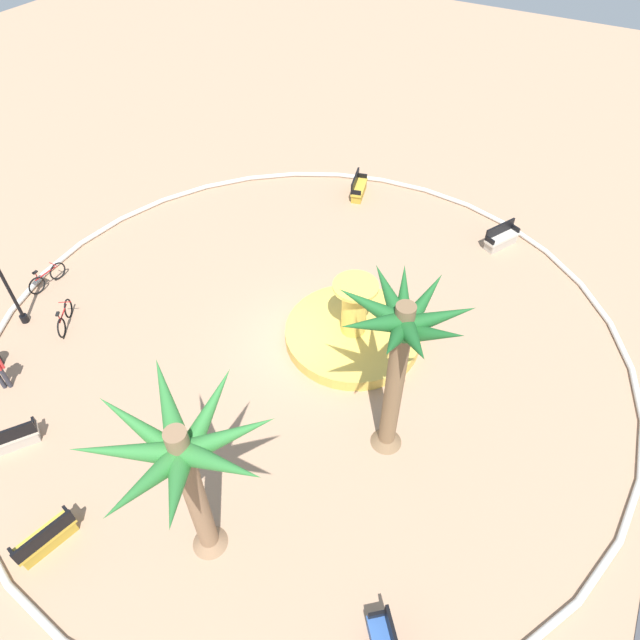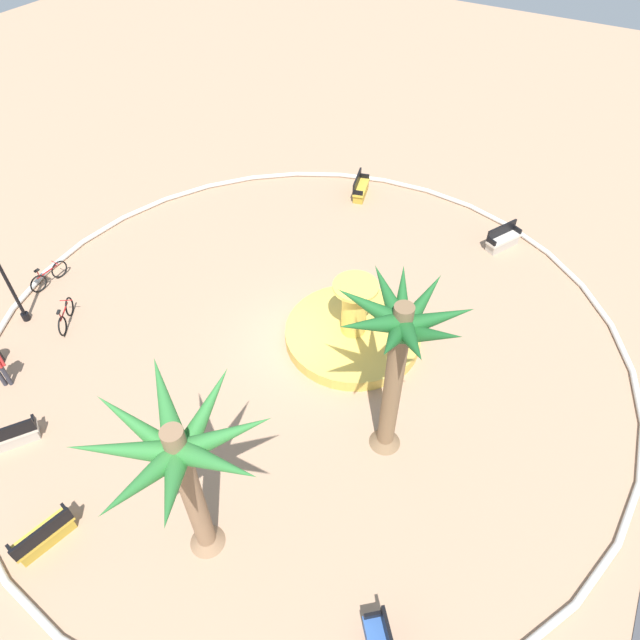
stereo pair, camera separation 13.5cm
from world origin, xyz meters
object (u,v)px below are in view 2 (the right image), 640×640
(bench_southeast, at_px, (360,189))
(lamppost, at_px, (1,269))
(bicycle_by_lamppost, at_px, (49,276))
(fountain, at_px, (353,332))
(palm_tree_by_curb, at_px, (179,460))
(bench_west, at_px, (10,437))
(bicycle_red_frame, at_px, (66,316))
(bench_southwest, at_px, (503,240))
(bench_north, at_px, (44,536))
(palm_tree_near_fountain, at_px, (399,342))

(bench_southeast, height_order, lamppost, lamppost)
(bicycle_by_lamppost, bearing_deg, fountain, 106.19)
(palm_tree_by_curb, xyz_separation_m, bench_west, (0.54, -6.92, -3.77))
(fountain, relative_size, lamppost, 1.16)
(bench_southeast, distance_m, bicycle_by_lamppost, 13.94)
(bench_southeast, bearing_deg, bench_west, -9.15)
(palm_tree_by_curb, relative_size, bench_west, 3.39)
(bicycle_red_frame, bearing_deg, bench_southeast, 157.64)
(bench_southeast, height_order, bench_southwest, same)
(bench_west, xyz_separation_m, bicycle_by_lamppost, (-5.61, -4.80, 0.04))
(bench_west, bearing_deg, bench_southeast, 170.85)
(bench_north, bearing_deg, lamppost, -126.09)
(bench_southeast, bearing_deg, bicycle_by_lamppost, -33.01)
(bench_west, distance_m, bench_north, 3.65)
(palm_tree_near_fountain, xyz_separation_m, bench_southeast, (-11.62, -6.85, -4.13))
(bench_west, xyz_separation_m, bench_southeast, (-17.29, 2.79, 0.00))
(lamppost, bearing_deg, bicycle_by_lamppost, -156.86)
(bench_southwest, relative_size, lamppost, 0.40)
(bench_southeast, xyz_separation_m, bicycle_red_frame, (12.90, -5.30, 0.04))
(fountain, distance_m, bench_north, 11.11)
(bench_southeast, bearing_deg, lamppost, -26.70)
(lamppost, bearing_deg, bench_north, 53.91)
(palm_tree_near_fountain, xyz_separation_m, bicycle_by_lamppost, (0.06, -14.44, -4.10))
(bench_west, xyz_separation_m, bicycle_red_frame, (-4.40, -2.52, 0.04))
(fountain, height_order, bench_southeast, fountain)
(bench_west, xyz_separation_m, lamppost, (-3.77, -4.02, 2.08))
(palm_tree_by_curb, distance_m, bench_west, 7.90)
(bench_southeast, bearing_deg, fountain, 25.74)
(lamppost, xyz_separation_m, bicycle_red_frame, (-0.63, 1.50, -2.04))
(palm_tree_by_curb, relative_size, bicycle_red_frame, 3.74)
(bench_southwest, xyz_separation_m, bicycle_by_lamppost, (11.20, -14.54, 0.04))
(bench_north, bearing_deg, bench_southeast, -178.45)
(bench_north, height_order, bench_southwest, same)
(palm_tree_near_fountain, bearing_deg, palm_tree_by_curb, -27.93)
(palm_tree_by_curb, relative_size, bench_north, 3.26)
(bicycle_by_lamppost, bearing_deg, bench_west, 40.59)
(bicycle_red_frame, bearing_deg, bench_north, 44.27)
(bench_southwest, bearing_deg, palm_tree_by_curb, -9.83)
(bench_southwest, bearing_deg, palm_tree_near_fountain, -0.52)
(bench_southwest, xyz_separation_m, bicycle_red_frame, (12.41, -12.26, 0.04))
(bench_southeast, bearing_deg, palm_tree_by_curb, 13.86)
(palm_tree_near_fountain, relative_size, palm_tree_by_curb, 1.09)
(palm_tree_near_fountain, height_order, bicycle_red_frame, palm_tree_near_fountain)
(fountain, relative_size, bicycle_by_lamppost, 2.78)
(palm_tree_near_fountain, height_order, bench_west, palm_tree_near_fountain)
(palm_tree_by_curb, relative_size, bench_southeast, 3.25)
(bench_north, bearing_deg, palm_tree_near_fountain, 138.78)
(bench_north, distance_m, bench_southwest, 19.47)
(fountain, height_order, palm_tree_by_curb, palm_tree_by_curb)
(bench_west, relative_size, bench_north, 0.96)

